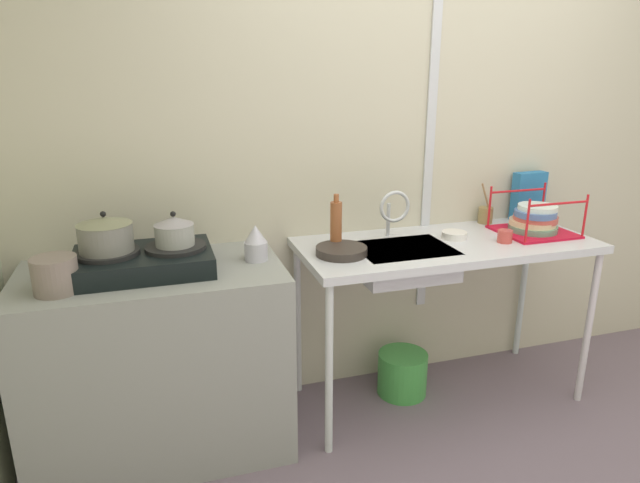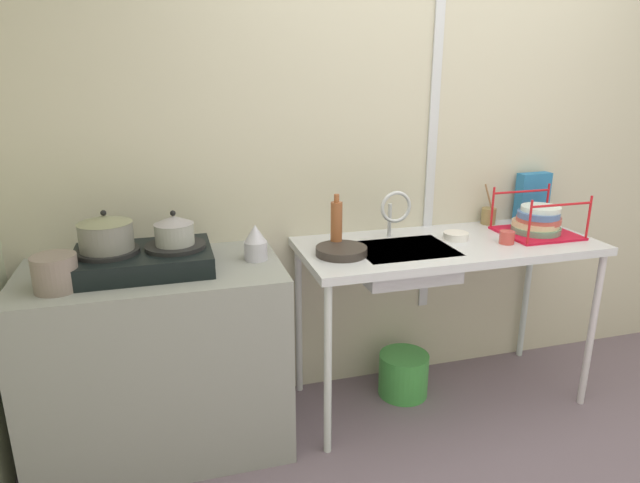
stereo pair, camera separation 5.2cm
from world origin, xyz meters
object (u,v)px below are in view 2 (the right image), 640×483
bucket_on_floor (403,374)px  bottle_by_sink (336,225)px  pot_on_left_burner (106,233)px  cereal_box (532,197)px  small_bowl_on_drainboard (456,236)px  pot_on_right_burner (174,230)px  cup_by_rack (507,237)px  utensil_jar (489,216)px  percolator (256,243)px  sink_basin (404,262)px  frying_pan (341,251)px  dish_rack (537,222)px  stove (143,259)px  pot_beside_stove (55,273)px  faucet (395,209)px

bucket_on_floor → bottle_by_sink: bearing=-178.3°
pot_on_left_burner → cereal_box: bearing=6.5°
small_bowl_on_drainboard → pot_on_right_burner: bearing=-178.5°
pot_on_left_burner → cup_by_rack: pot_on_left_burner is taller
cup_by_rack → small_bowl_on_drainboard: cup_by_rack is taller
pot_on_right_burner → utensil_jar: 1.72m
percolator → sink_basin: 0.73m
cup_by_rack → pot_on_left_burner: bearing=177.0°
pot_on_left_burner → frying_pan: bearing=-2.2°
pot_on_right_burner → dish_rack: size_ratio=0.46×
sink_basin → cereal_box: 0.98m
frying_pan → dish_rack: size_ratio=0.66×
small_bowl_on_drainboard → cereal_box: bearing=20.2°
percolator → bottle_by_sink: bottle_by_sink is taller
stove → pot_on_left_burner: 0.19m
pot_on_right_burner → pot_beside_stove: 0.49m
pot_beside_stove → stove: bearing=23.7°
percolator → small_bowl_on_drainboard: (1.03, 0.03, -0.06)m
faucet → cup_by_rack: bearing=-22.2°
stove → pot_on_right_burner: (0.14, 0.00, 0.12)m
pot_beside_stove → cup_by_rack: size_ratio=2.31×
utensil_jar → frying_pan: bearing=-163.2°
bottle_by_sink → cereal_box: cereal_box is taller
bottle_by_sink → sink_basin: bearing=-16.9°
pot_beside_stove → dish_rack: size_ratio=0.47×
faucet → dish_rack: faucet is taller
dish_rack → percolator: bearing=179.8°
faucet → stove: bearing=-174.7°
sink_basin → frying_pan: frying_pan is taller
sink_basin → cup_by_rack: size_ratio=6.28×
stove → bucket_on_floor: stove is taller
bottle_by_sink → stove: bearing=-175.9°
utensil_jar → pot_on_left_burner: bearing=-172.8°
cereal_box → pot_on_right_burner: bearing=-176.0°
percolator → sink_basin: (0.72, -0.04, -0.15)m
dish_rack → bucket_on_floor: 1.08m
dish_rack → cup_by_rack: dish_rack is taller
percolator → faucet: size_ratio=0.64×
pot_beside_stove → frying_pan: pot_beside_stove is taller
bottle_by_sink → small_bowl_on_drainboard: bearing=-2.6°
sink_basin → cup_by_rack: (0.52, -0.07, 0.10)m
stove → faucet: bearing=5.3°
faucet → bottle_by_sink: bearing=-171.3°
stove → pot_on_left_burner: size_ratio=2.57×
cereal_box → faucet: bearing=-174.4°
pot_on_left_burner → utensil_jar: 2.00m
pot_on_right_burner → small_bowl_on_drainboard: 1.39m
stove → utensil_jar: bearing=7.7°
pot_beside_stove → bottle_by_sink: 1.23m
pot_beside_stove → percolator: (0.81, 0.15, 0.01)m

